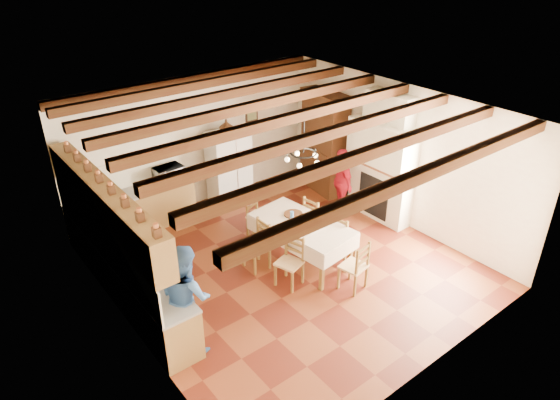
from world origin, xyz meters
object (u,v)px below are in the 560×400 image
object	(u,v)px
chair_left_far	(256,246)
microwave	(169,174)
dining_table	(302,227)
chair_right_far	(316,217)
person_man	(152,266)
chair_end_near	(354,265)
hutch	(324,142)
chair_left_near	(289,262)
chair_end_far	(259,215)
chair_right_near	(343,236)
person_woman_red	(341,182)
refrigerator	(229,169)
person_woman_blue	(186,296)

from	to	relation	value
chair_left_far	microwave	xyz separation A→B (m)	(-0.37, 2.66, 0.58)
dining_table	chair_right_far	bearing A→B (deg)	30.20
person_man	microwave	xyz separation A→B (m)	(1.60, 2.50, 0.26)
person_man	chair_end_near	bearing A→B (deg)	-119.68
hutch	dining_table	distance (m)	3.20
chair_left_near	chair_right_far	bearing A→B (deg)	104.62
microwave	chair_right_far	bearing A→B (deg)	-55.27
chair_end_far	chair_right_near	bearing A→B (deg)	-86.49
hutch	dining_table	world-z (taller)	hutch
person_man	person_woman_red	world-z (taller)	person_man
hutch	chair_left_near	xyz separation A→B (m)	(-3.07, -2.47, -0.73)
chair_end_far	person_woman_red	bearing A→B (deg)	-31.69
dining_table	chair_right_near	distance (m)	0.86
chair_right_far	person_man	distance (m)	3.54
person_man	chair_right_far	bearing A→B (deg)	-90.58
chair_end_near	hutch	bearing A→B (deg)	-135.46
chair_end_near	chair_left_near	bearing A→B (deg)	-53.66
chair_left_far	chair_right_near	size ratio (longest dim) A/B	1.00
hutch	chair_left_near	world-z (taller)	hutch
chair_end_near	microwave	size ratio (longest dim) A/B	1.61
dining_table	chair_right_far	size ratio (longest dim) A/B	2.13
chair_left_far	refrigerator	bearing A→B (deg)	157.74
chair_right_far	person_woman_red	bearing A→B (deg)	-75.34
refrigerator	chair_right_near	size ratio (longest dim) A/B	1.79
dining_table	person_man	size ratio (longest dim) A/B	1.26
chair_end_far	person_woman_red	world-z (taller)	person_woman_red
dining_table	person_woman_blue	bearing A→B (deg)	-168.02
chair_right_near	person_man	size ratio (longest dim) A/B	0.59
chair_end_far	refrigerator	bearing A→B (deg)	57.39
refrigerator	chair_end_near	bearing A→B (deg)	-83.79
hutch	chair_end_near	size ratio (longest dim) A/B	2.52
microwave	refrigerator	bearing A→B (deg)	-10.40
hutch	person_man	bearing A→B (deg)	-156.36
chair_right_far	person_woman_red	xyz separation A→B (m)	(1.13, 0.46, 0.29)
refrigerator	dining_table	size ratio (longest dim) A/B	0.84
chair_right_near	microwave	world-z (taller)	microwave
person_woman_red	chair_left_near	bearing A→B (deg)	-43.07
dining_table	person_woman_red	distance (m)	2.11
person_woman_red	person_woman_blue	bearing A→B (deg)	-52.97
dining_table	microwave	world-z (taller)	microwave
refrigerator	microwave	size ratio (longest dim) A/B	2.89
chair_right_near	person_woman_red	distance (m)	1.80
hutch	chair_right_far	bearing A→B (deg)	-128.92
chair_left_far	chair_end_near	world-z (taller)	same
chair_left_near	person_woman_blue	distance (m)	2.14
chair_left_near	chair_end_near	size ratio (longest dim) A/B	1.00
chair_left_near	chair_left_far	bearing A→B (deg)	173.79
person_woman_blue	microwave	distance (m)	3.93
hutch	person_woman_blue	size ratio (longest dim) A/B	1.39
person_woman_red	chair_right_far	bearing A→B (deg)	-48.72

